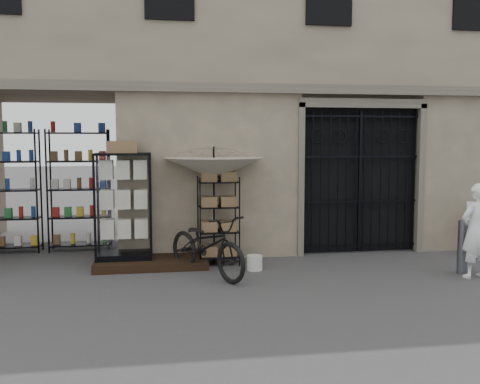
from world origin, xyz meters
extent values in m
plane|color=black|center=(0.00, 0.00, 0.00)|extent=(80.00, 80.00, 0.00)
cube|color=gray|center=(0.00, 4.00, 4.50)|extent=(14.00, 4.00, 9.00)
cube|color=black|center=(-4.50, 2.80, 1.50)|extent=(3.00, 1.70, 3.00)
cube|color=black|center=(-4.55, 3.30, 1.25)|extent=(2.70, 0.50, 2.50)
cube|color=black|center=(1.75, 2.28, 1.50)|extent=(2.50, 0.06, 3.00)
cube|color=black|center=(1.75, 2.12, 1.45)|extent=(0.05, 0.05, 2.80)
cube|color=black|center=(-2.40, 1.55, 0.07)|extent=(2.00, 0.90, 0.15)
cube|color=black|center=(-2.87, 1.68, 0.20)|extent=(1.03, 0.71, 0.11)
cube|color=silver|center=(-2.91, 1.39, 1.10)|extent=(0.88, 0.14, 1.78)
cube|color=silver|center=(-2.87, 1.68, 1.00)|extent=(0.86, 0.53, 1.48)
cube|color=olive|center=(-2.87, 1.68, 2.11)|extent=(0.58, 0.47, 0.21)
cube|color=black|center=(-1.17, 1.61, 0.81)|extent=(0.85, 0.73, 1.62)
cube|color=olive|center=(-1.17, 1.61, 0.76)|extent=(0.71, 0.60, 1.22)
cylinder|color=black|center=(-1.24, 1.70, 1.08)|extent=(0.04, 0.04, 2.16)
imported|color=#AEA893|center=(-1.24, 1.70, 1.87)|extent=(1.83, 1.86, 1.46)
cylinder|color=beige|center=(-0.60, 1.03, 0.13)|extent=(0.30, 0.30, 0.26)
imported|color=black|center=(-1.46, 0.78, 0.00)|extent=(1.14, 1.26, 2.00)
cylinder|color=#5A5E64|center=(2.87, 0.24, 0.46)|extent=(0.20, 0.20, 0.92)
imported|color=white|center=(2.92, -0.05, 0.00)|extent=(0.94, 1.67, 0.38)
camera|label=1|loc=(-2.32, -8.04, 2.29)|focal=40.00mm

